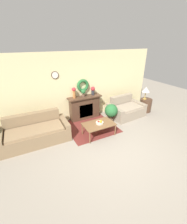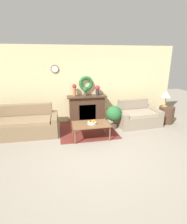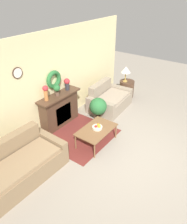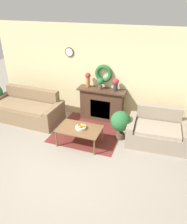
{
  "view_description": "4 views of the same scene",
  "coord_description": "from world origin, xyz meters",
  "views": [
    {
      "loc": [
        -2.31,
        -2.74,
        3.04
      ],
      "look_at": [
        0.02,
        1.66,
        0.65
      ],
      "focal_mm": 24.0,
      "sensor_mm": 36.0,
      "label": 1
    },
    {
      "loc": [
        -0.94,
        -3.54,
        2.32
      ],
      "look_at": [
        0.08,
        1.39,
        0.72
      ],
      "focal_mm": 28.0,
      "sensor_mm": 36.0,
      "label": 2
    },
    {
      "loc": [
        -3.82,
        -1.52,
        3.72
      ],
      "look_at": [
        0.06,
        1.3,
        0.84
      ],
      "focal_mm": 35.0,
      "sensor_mm": 36.0,
      "label": 3
    },
    {
      "loc": [
        1.83,
        -3.06,
        3.28
      ],
      "look_at": [
        0.15,
        1.58,
        0.71
      ],
      "focal_mm": 35.0,
      "sensor_mm": 36.0,
      "label": 4
    }
  ],
  "objects": [
    {
      "name": "table_lamp",
      "position": [
        2.81,
        1.88,
        1.04
      ],
      "size": [
        0.35,
        0.35,
        0.56
      ],
      "color": "#B28E42",
      "rests_on": "side_table_by_loveseat"
    },
    {
      "name": "vase_on_mantel_right",
      "position": [
        0.46,
        2.53,
        1.19
      ],
      "size": [
        0.17,
        0.17,
        0.35
      ],
      "color": "#2D2D33",
      "rests_on": "fireplace"
    },
    {
      "name": "ground_plane",
      "position": [
        0.0,
        0.0,
        0.0
      ],
      "size": [
        16.0,
        16.0,
        0.0
      ],
      "primitive_type": "plane",
      "color": "gray"
    },
    {
      "name": "potted_plant_floor_by_loveseat",
      "position": [
        0.84,
        1.7,
        0.5
      ],
      "size": [
        0.52,
        0.52,
        0.78
      ],
      "color": "brown",
      "rests_on": "ground_plane"
    },
    {
      "name": "vase_on_mantel_left",
      "position": [
        -0.37,
        2.53,
        1.24
      ],
      "size": [
        0.15,
        0.15,
        0.43
      ],
      "color": "#AD6B38",
      "rests_on": "fireplace"
    },
    {
      "name": "potted_plant_on_mantel",
      "position": [
        0.01,
        2.51,
        1.18
      ],
      "size": [
        0.19,
        0.19,
        0.32
      ],
      "color": "brown",
      "rests_on": "fireplace"
    },
    {
      "name": "fireplace",
      "position": [
        0.06,
        2.53,
        0.5
      ],
      "size": [
        1.4,
        0.41,
        0.98
      ],
      "color": "#4C3323",
      "rests_on": "ground_plane"
    },
    {
      "name": "loveseat_right",
      "position": [
        1.75,
        1.88,
        0.3
      ],
      "size": [
        1.53,
        1.08,
        0.85
      ],
      "rotation": [
        0.0,
        0.0,
        0.06
      ],
      "color": "gray",
      "rests_on": "ground_plane"
    },
    {
      "name": "floor_rug",
      "position": [
        -0.06,
        1.74,
        0.0
      ],
      "size": [
        1.8,
        1.78,
        0.01
      ],
      "color": "maroon",
      "rests_on": "ground_plane"
    },
    {
      "name": "side_table_by_loveseat",
      "position": [
        2.88,
        1.83,
        0.3
      ],
      "size": [
        0.53,
        0.53,
        0.6
      ],
      "color": "#4C3323",
      "rests_on": "ground_plane"
    },
    {
      "name": "coffee_table",
      "position": [
        -0.06,
        1.12,
        0.41
      ],
      "size": [
        1.07,
        0.68,
        0.45
      ],
      "color": "brown",
      "rests_on": "ground_plane"
    },
    {
      "name": "fruit_bowl",
      "position": [
        -0.01,
        1.12,
        0.49
      ],
      "size": [
        0.27,
        0.27,
        0.12
      ],
      "color": "beige",
      "rests_on": "coffee_table"
    },
    {
      "name": "wall_back",
      "position": [
        0.0,
        2.73,
        1.35
      ],
      "size": [
        6.8,
        0.18,
        2.7
      ],
      "color": "beige",
      "rests_on": "ground_plane"
    },
    {
      "name": "couch_left",
      "position": [
        -2.06,
        1.79,
        0.32
      ],
      "size": [
        2.14,
        1.03,
        0.88
      ],
      "rotation": [
        0.0,
        0.0,
        -0.03
      ],
      "color": "#846B4C",
      "rests_on": "ground_plane"
    }
  ]
}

